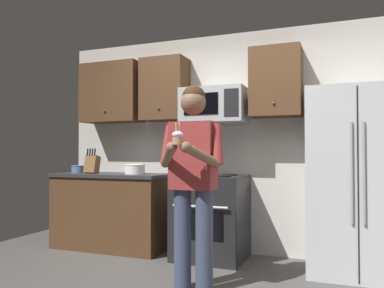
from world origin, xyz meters
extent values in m
cube|color=beige|center=(0.00, 1.75, 1.30)|extent=(4.40, 0.10, 2.60)
cube|color=black|center=(-0.15, 1.36, 0.46)|extent=(0.76, 0.66, 0.92)
cube|color=black|center=(-0.15, 1.02, 0.42)|extent=(0.48, 0.01, 0.28)
cylinder|color=#99999E|center=(-0.15, 1.00, 0.62)|extent=(0.60, 0.03, 0.03)
cylinder|color=black|center=(-0.33, 1.22, 0.93)|extent=(0.18, 0.18, 0.01)
cylinder|color=black|center=(0.03, 1.22, 0.93)|extent=(0.18, 0.18, 0.01)
cylinder|color=black|center=(-0.33, 1.50, 0.93)|extent=(0.18, 0.18, 0.01)
cylinder|color=black|center=(0.03, 1.50, 0.93)|extent=(0.18, 0.18, 0.01)
cube|color=#9EA0A5|center=(-0.15, 1.48, 1.72)|extent=(0.74, 0.40, 0.40)
cube|color=black|center=(-0.24, 1.28, 1.72)|extent=(0.40, 0.01, 0.24)
cube|color=black|center=(0.11, 1.28, 1.72)|extent=(0.16, 0.01, 0.30)
cube|color=#B7BABF|center=(1.35, 1.32, 0.90)|extent=(0.90, 0.72, 1.80)
cylinder|color=gray|center=(1.30, 0.94, 1.00)|extent=(0.02, 0.02, 0.90)
cylinder|color=gray|center=(1.40, 0.94, 1.00)|extent=(0.02, 0.02, 0.90)
cube|color=black|center=(1.35, 0.95, 0.90)|extent=(0.01, 0.01, 1.74)
cube|color=#4C301C|center=(-1.55, 1.53, 1.95)|extent=(0.80, 0.34, 0.76)
sphere|color=brown|center=(-1.55, 1.35, 1.70)|extent=(0.03, 0.03, 0.03)
cube|color=#4C301C|center=(-0.80, 1.53, 1.95)|extent=(0.55, 0.34, 0.76)
sphere|color=brown|center=(-0.80, 1.35, 1.70)|extent=(0.03, 0.03, 0.03)
cube|color=#4C301C|center=(0.55, 1.53, 1.95)|extent=(0.55, 0.34, 0.76)
sphere|color=brown|center=(0.55, 1.35, 1.70)|extent=(0.03, 0.03, 0.03)
cube|color=#4C301C|center=(-1.45, 1.38, 0.44)|extent=(1.40, 0.62, 0.88)
cube|color=#2D2D33|center=(-1.45, 1.38, 0.90)|extent=(1.44, 0.66, 0.04)
cube|color=brown|center=(-1.71, 1.33, 1.03)|extent=(0.16, 0.15, 0.24)
cylinder|color=black|center=(-1.77, 1.31, 1.19)|extent=(0.02, 0.04, 0.09)
cylinder|color=black|center=(-1.73, 1.31, 1.19)|extent=(0.02, 0.04, 0.09)
cylinder|color=black|center=(-1.69, 1.31, 1.19)|extent=(0.02, 0.04, 0.09)
cylinder|color=black|center=(-1.66, 1.31, 1.19)|extent=(0.02, 0.04, 0.09)
cylinder|color=white|center=(-1.14, 1.40, 0.97)|extent=(0.24, 0.24, 0.11)
torus|color=white|center=(-1.14, 1.40, 1.03)|extent=(0.25, 0.25, 0.01)
cylinder|color=#4C7299|center=(-1.95, 1.39, 0.96)|extent=(0.20, 0.20, 0.09)
torus|color=#4C7299|center=(-1.95, 1.39, 1.01)|extent=(0.20, 0.20, 0.01)
cylinder|color=#383F59|center=(-0.08, 0.36, 0.43)|extent=(0.15, 0.15, 0.86)
cylinder|color=#383F59|center=(0.12, 0.36, 0.43)|extent=(0.15, 0.15, 0.86)
cube|color=maroon|center=(0.02, 0.36, 1.15)|extent=(0.38, 0.22, 0.58)
sphere|color=brown|center=(0.02, 0.36, 1.61)|extent=(0.22, 0.22, 0.22)
sphere|color=#382314|center=(0.02, 0.37, 1.66)|extent=(0.20, 0.20, 0.20)
cylinder|color=maroon|center=(-0.20, 0.33, 1.25)|extent=(0.15, 0.18, 0.35)
cylinder|color=brown|center=(-0.13, 0.17, 1.15)|extent=(0.26, 0.33, 0.21)
sphere|color=brown|center=(-0.04, 0.04, 1.22)|extent=(0.09, 0.09, 0.09)
cylinder|color=maroon|center=(0.25, 0.33, 1.25)|extent=(0.15, 0.18, 0.35)
cylinder|color=brown|center=(0.17, 0.17, 1.15)|extent=(0.26, 0.33, 0.21)
sphere|color=brown|center=(0.08, 0.04, 1.22)|extent=(0.09, 0.09, 0.09)
cylinder|color=#A87F56|center=(0.02, 0.02, 1.26)|extent=(0.08, 0.08, 0.06)
ellipsoid|color=#F2B2CC|center=(0.02, 0.02, 1.31)|extent=(0.09, 0.09, 0.06)
cylinder|color=#4CBF66|center=(0.04, 0.02, 1.36)|extent=(0.01, 0.01, 0.06)
ellipsoid|color=#FFD159|center=(0.04, 0.02, 1.40)|extent=(0.01, 0.01, 0.02)
cylinder|color=#F2D84C|center=(0.01, 0.02, 1.36)|extent=(0.01, 0.01, 0.06)
ellipsoid|color=#FFD159|center=(0.01, 0.02, 1.40)|extent=(0.01, 0.01, 0.02)
camera|label=1|loc=(1.22, -2.77, 1.17)|focal=36.37mm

